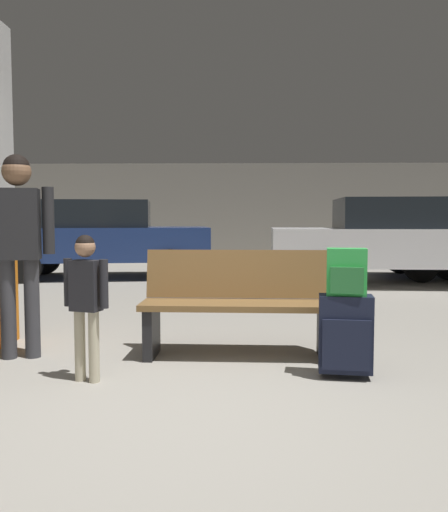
{
  "coord_description": "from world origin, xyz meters",
  "views": [
    {
      "loc": [
        0.3,
        -3.05,
        1.16
      ],
      "look_at": [
        0.19,
        1.3,
        0.85
      ],
      "focal_mm": 37.28,
      "sensor_mm": 36.0,
      "label": 1
    }
  ],
  "objects_px": {
    "backpack_bright": "(346,272)",
    "child": "(86,292)",
    "parked_car_near": "(392,239)",
    "parked_car_far": "(101,237)",
    "bench": "(238,304)",
    "adult": "(18,233)",
    "suitcase": "(345,334)"
  },
  "relations": [
    {
      "from": "backpack_bright",
      "to": "suitcase",
      "type": "bearing_deg",
      "value": 55.77
    },
    {
      "from": "bench",
      "to": "backpack_bright",
      "type": "relative_size",
      "value": 4.75
    },
    {
      "from": "child",
      "to": "parked_car_near",
      "type": "bearing_deg",
      "value": 56.18
    },
    {
      "from": "parked_car_near",
      "to": "backpack_bright",
      "type": "bearing_deg",
      "value": -109.25
    },
    {
      "from": "bench",
      "to": "adult",
      "type": "height_order",
      "value": "adult"
    },
    {
      "from": "bench",
      "to": "backpack_bright",
      "type": "xyz_separation_m",
      "value": [
        0.78,
        -0.62,
        0.33
      ]
    },
    {
      "from": "parked_car_near",
      "to": "bench",
      "type": "bearing_deg",
      "value": -118.97
    },
    {
      "from": "backpack_bright",
      "to": "child",
      "type": "height_order",
      "value": "child"
    },
    {
      "from": "child",
      "to": "bench",
      "type": "bearing_deg",
      "value": 34.98
    },
    {
      "from": "suitcase",
      "to": "parked_car_near",
      "type": "height_order",
      "value": "parked_car_near"
    },
    {
      "from": "parked_car_far",
      "to": "parked_car_near",
      "type": "height_order",
      "value": "same"
    },
    {
      "from": "backpack_bright",
      "to": "child",
      "type": "distance_m",
      "value": 1.86
    },
    {
      "from": "backpack_bright",
      "to": "parked_car_far",
      "type": "xyz_separation_m",
      "value": [
        -3.46,
        6.54,
        0.03
      ]
    },
    {
      "from": "child",
      "to": "parked_car_far",
      "type": "distance_m",
      "value": 6.86
    },
    {
      "from": "backpack_bright",
      "to": "parked_car_near",
      "type": "distance_m",
      "value": 5.82
    },
    {
      "from": "suitcase",
      "to": "adult",
      "type": "relative_size",
      "value": 0.36
    },
    {
      "from": "suitcase",
      "to": "child",
      "type": "xyz_separation_m",
      "value": [
        -1.85,
        -0.13,
        0.32
      ]
    },
    {
      "from": "child",
      "to": "parked_car_far",
      "type": "xyz_separation_m",
      "value": [
        -1.6,
        6.67,
        0.16
      ]
    },
    {
      "from": "child",
      "to": "parked_car_near",
      "type": "relative_size",
      "value": 0.25
    },
    {
      "from": "backpack_bright",
      "to": "adult",
      "type": "xyz_separation_m",
      "value": [
        -2.58,
        0.49,
        0.27
      ]
    },
    {
      "from": "adult",
      "to": "parked_car_near",
      "type": "bearing_deg",
      "value": 48.04
    },
    {
      "from": "suitcase",
      "to": "backpack_bright",
      "type": "xyz_separation_m",
      "value": [
        -0.0,
        -0.0,
        0.45
      ]
    },
    {
      "from": "suitcase",
      "to": "parked_car_far",
      "type": "bearing_deg",
      "value": 117.87
    },
    {
      "from": "parked_car_far",
      "to": "suitcase",
      "type": "bearing_deg",
      "value": -62.13
    },
    {
      "from": "child",
      "to": "parked_car_far",
      "type": "bearing_deg",
      "value": 103.51
    },
    {
      "from": "suitcase",
      "to": "backpack_bright",
      "type": "bearing_deg",
      "value": -124.23
    },
    {
      "from": "backpack_bright",
      "to": "parked_car_near",
      "type": "bearing_deg",
      "value": 70.75
    },
    {
      "from": "adult",
      "to": "backpack_bright",
      "type": "bearing_deg",
      "value": -10.7
    },
    {
      "from": "suitcase",
      "to": "parked_car_far",
      "type": "xyz_separation_m",
      "value": [
        -3.46,
        6.54,
        0.48
      ]
    },
    {
      "from": "backpack_bright",
      "to": "parked_car_far",
      "type": "distance_m",
      "value": 7.39
    },
    {
      "from": "backpack_bright",
      "to": "parked_car_near",
      "type": "xyz_separation_m",
      "value": [
        1.92,
        5.5,
        0.03
      ]
    },
    {
      "from": "backpack_bright",
      "to": "child",
      "type": "bearing_deg",
      "value": -175.87
    }
  ]
}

